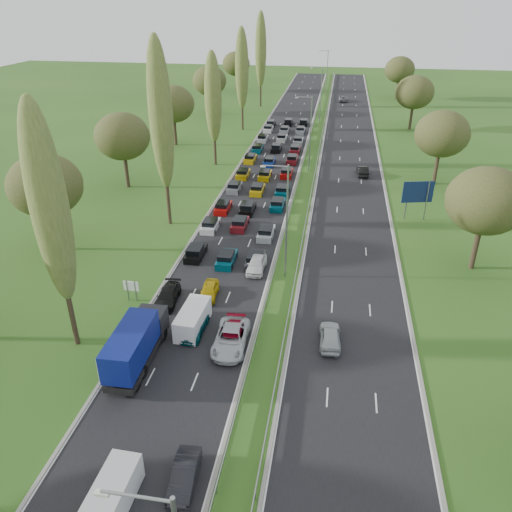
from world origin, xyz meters
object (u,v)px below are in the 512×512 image
at_px(white_van_front, 114,493).
at_px(white_van_rear, 193,318).
at_px(near_car_2, 141,342).
at_px(blue_lorry, 136,343).
at_px(direction_sign, 418,194).
at_px(info_sign, 131,288).
at_px(near_car_3, 168,296).

distance_m(white_van_front, white_van_rear, 17.38).
xyz_separation_m(near_car_2, blue_lorry, (0.35, -1.52, 1.08)).
bearing_deg(blue_lorry, direction_sign, 51.77).
height_order(near_car_2, white_van_front, white_van_front).
bearing_deg(direction_sign, near_car_2, -128.97).
relative_size(near_car_2, white_van_front, 1.19).
bearing_deg(direction_sign, info_sign, -139.95).
xyz_separation_m(white_van_rear, direction_sign, (21.82, 27.49, 2.54)).
bearing_deg(blue_lorry, info_sign, 113.59).
bearing_deg(white_van_front, white_van_rear, 92.10).
bearing_deg(blue_lorry, near_car_3, 91.93).
relative_size(near_car_2, direction_sign, 1.10).
height_order(white_van_front, direction_sign, direction_sign).
height_order(near_car_2, direction_sign, direction_sign).
distance_m(blue_lorry, white_van_rear, 6.15).
height_order(near_car_2, blue_lorry, blue_lorry).
bearing_deg(white_van_front, near_car_2, 106.34).
relative_size(near_car_3, white_van_rear, 0.91).
relative_size(near_car_3, info_sign, 2.17).
distance_m(near_car_2, blue_lorry, 1.90).
bearing_deg(near_car_3, info_sign, -178.94).
distance_m(near_car_2, white_van_rear, 5.08).
xyz_separation_m(near_car_2, direction_sign, (25.26, 31.22, 2.76)).
distance_m(white_van_rear, direction_sign, 35.19).
relative_size(near_car_2, blue_lorry, 0.66).
xyz_separation_m(near_car_2, white_van_rear, (3.44, 3.73, 0.22)).
xyz_separation_m(near_car_2, near_car_3, (-0.09, 7.29, -0.13)).
xyz_separation_m(blue_lorry, white_van_front, (3.26, -12.13, -0.90)).
relative_size(white_van_rear, info_sign, 2.39).
bearing_deg(white_van_rear, blue_lorry, -117.72).
bearing_deg(white_van_rear, direction_sign, 54.24).
distance_m(near_car_3, white_van_rear, 5.03).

